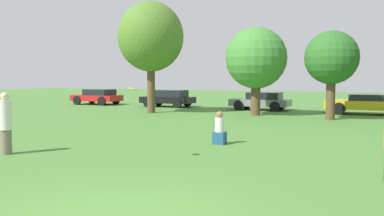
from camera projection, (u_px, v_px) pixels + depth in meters
name	position (u px, v px, depth m)	size (l,w,h in m)	color
person_thrower	(6.00, 123.00, 11.45)	(0.35, 0.35, 1.75)	#726651
frisbee	(133.00, 89.00, 10.32)	(0.29, 0.28, 0.11)	yellow
bystander_sitting	(220.00, 130.00, 13.24)	(0.40, 0.33, 1.07)	navy
tree_0	(151.00, 37.00, 24.81)	(4.01, 4.01, 6.79)	brown
tree_1	(256.00, 58.00, 23.21)	(3.51, 3.51, 5.04)	brown
tree_2	(332.00, 58.00, 20.76)	(2.73, 2.73, 4.55)	brown
parked_car_red	(97.00, 96.00, 32.78)	(3.97, 2.15, 1.23)	red
parked_car_black	(169.00, 98.00, 30.10)	(3.98, 1.94, 1.25)	black
parked_car_grey	(261.00, 101.00, 27.15)	(3.93, 2.13, 1.19)	slate
parked_car_yellow	(367.00, 103.00, 23.97)	(4.55, 2.15, 1.18)	gold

